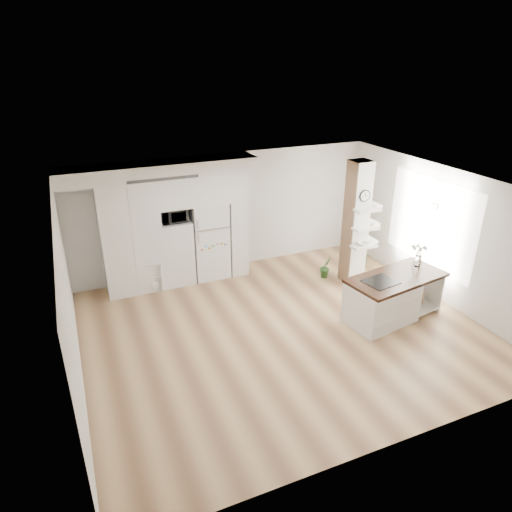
% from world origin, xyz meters
% --- Properties ---
extents(floor, '(7.00, 6.00, 0.01)m').
position_xyz_m(floor, '(0.00, 0.00, 0.00)').
color(floor, tan).
rests_on(floor, ground).
extents(room, '(7.04, 6.04, 2.72)m').
position_xyz_m(room, '(0.00, 0.00, 1.86)').
color(room, white).
rests_on(room, ground).
extents(cabinet_wall, '(4.00, 0.71, 2.70)m').
position_xyz_m(cabinet_wall, '(-1.45, 2.67, 1.51)').
color(cabinet_wall, white).
rests_on(cabinet_wall, floor).
extents(refrigerator, '(0.78, 0.69, 1.75)m').
position_xyz_m(refrigerator, '(-0.53, 2.68, 0.88)').
color(refrigerator, white).
rests_on(refrigerator, floor).
extents(column, '(0.69, 0.90, 2.70)m').
position_xyz_m(column, '(2.38, 1.13, 1.35)').
color(column, silver).
rests_on(column, floor).
extents(window, '(0.00, 2.40, 2.40)m').
position_xyz_m(window, '(3.48, 0.30, 1.50)').
color(window, white).
rests_on(window, room).
extents(pendant_light, '(0.12, 0.12, 0.10)m').
position_xyz_m(pendant_light, '(1.70, 0.15, 2.12)').
color(pendant_light, white).
rests_on(pendant_light, room).
extents(kitchen_island, '(2.04, 1.21, 1.43)m').
position_xyz_m(kitchen_island, '(1.95, -0.44, 0.45)').
color(kitchen_island, white).
rests_on(kitchen_island, floor).
extents(bookshelf, '(0.63, 0.46, 0.67)m').
position_xyz_m(bookshelf, '(-1.91, 2.49, 0.29)').
color(bookshelf, white).
rests_on(bookshelf, floor).
extents(floor_plant_a, '(0.32, 0.29, 0.49)m').
position_xyz_m(floor_plant_a, '(1.85, 1.56, 0.25)').
color(floor_plant_a, '#306A2A').
rests_on(floor_plant_a, floor).
extents(floor_plant_b, '(0.28, 0.28, 0.45)m').
position_xyz_m(floor_plant_b, '(3.00, 1.78, 0.22)').
color(floor_plant_b, '#306A2A').
rests_on(floor_plant_b, floor).
extents(microwave, '(0.54, 0.37, 0.30)m').
position_xyz_m(microwave, '(-1.27, 2.62, 1.57)').
color(microwave, '#2D2D2D').
rests_on(microwave, cabinet_wall).
extents(shelf_plant, '(0.27, 0.23, 0.30)m').
position_xyz_m(shelf_plant, '(2.63, 1.30, 1.52)').
color(shelf_plant, '#306A2A').
rests_on(shelf_plant, column).
extents(decor_bowl, '(0.22, 0.22, 0.05)m').
position_xyz_m(decor_bowl, '(2.30, 0.90, 1.00)').
color(decor_bowl, white).
rests_on(decor_bowl, column).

